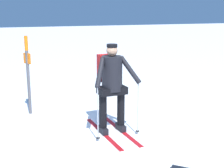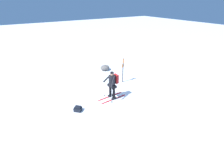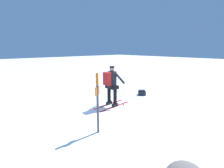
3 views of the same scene
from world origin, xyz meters
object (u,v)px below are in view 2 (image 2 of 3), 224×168
(skier, at_px, (112,83))
(rock_boulder, at_px, (105,68))
(dropped_backpack, at_px, (78,109))
(trail_marker, at_px, (123,68))

(skier, distance_m, rock_boulder, 4.33)
(dropped_backpack, xyz_separation_m, rock_boulder, (-3.98, -3.95, 0.09))
(dropped_backpack, distance_m, rock_boulder, 5.61)
(skier, xyz_separation_m, rock_boulder, (-1.72, -3.89, -0.81))
(dropped_backpack, relative_size, trail_marker, 0.28)
(trail_marker, height_order, rock_boulder, trail_marker)
(dropped_backpack, bearing_deg, skier, -178.53)
(skier, height_order, rock_boulder, skier)
(trail_marker, distance_m, rock_boulder, 2.69)
(trail_marker, bearing_deg, rock_boulder, -89.54)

